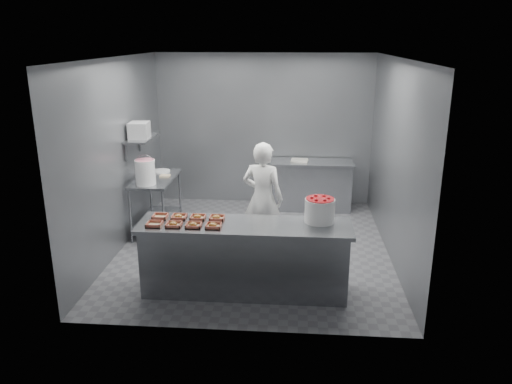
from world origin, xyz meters
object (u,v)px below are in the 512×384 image
(tray_4, at_px, (160,216))
(appliance, at_px, (139,130))
(prep_table, at_px, (156,196))
(tray_7, at_px, (217,218))
(service_counter, at_px, (245,258))
(tray_6, at_px, (198,217))
(tray_1, at_px, (174,224))
(worker, at_px, (263,198))
(back_counter, at_px, (311,185))
(tray_0, at_px, (154,224))
(tray_3, at_px, (213,225))
(strawberry_tub, at_px, (320,209))
(glaze_bucket, at_px, (145,172))
(tray_2, at_px, (193,225))
(tray_5, at_px, (179,217))

(tray_4, xyz_separation_m, appliance, (-0.74, 1.70, 0.77))
(prep_table, height_order, tray_7, tray_7)
(service_counter, bearing_deg, tray_6, 167.41)
(tray_1, height_order, worker, worker)
(back_counter, height_order, tray_0, tray_0)
(tray_0, bearing_deg, tray_6, 29.38)
(service_counter, relative_size, appliance, 7.88)
(back_counter, distance_m, tray_3, 3.64)
(worker, relative_size, strawberry_tub, 4.54)
(service_counter, xyz_separation_m, tray_0, (-1.08, -0.13, 0.47))
(tray_0, distance_m, strawberry_tub, 2.01)
(service_counter, bearing_deg, glaze_bucket, 137.02)
(tray_6, distance_m, strawberry_tub, 1.51)
(tray_2, bearing_deg, tray_3, 0.00)
(tray_7, bearing_deg, appliance, 130.58)
(tray_2, relative_size, glaze_bucket, 0.40)
(strawberry_tub, relative_size, glaze_bucket, 0.78)
(service_counter, distance_m, tray_6, 0.78)
(service_counter, distance_m, tray_7, 0.61)
(strawberry_tub, bearing_deg, tray_3, -167.36)
(tray_0, distance_m, glaze_bucket, 1.82)
(tray_4, xyz_separation_m, glaze_bucket, (-0.60, 1.43, 0.18))
(tray_3, relative_size, appliance, 0.57)
(tray_2, xyz_separation_m, appliance, (-1.22, 1.97, 0.77))
(tray_0, distance_m, worker, 1.83)
(tray_0, height_order, tray_7, tray_7)
(back_counter, height_order, tray_4, tray_4)
(tray_3, distance_m, glaze_bucket, 2.16)
(tray_3, height_order, worker, worker)
(worker, xyz_separation_m, glaze_bucket, (-1.82, 0.34, 0.27))
(tray_1, bearing_deg, tray_4, 131.43)
(back_counter, xyz_separation_m, worker, (-0.76, -2.02, 0.38))
(service_counter, relative_size, tray_6, 13.88)
(tray_7, xyz_separation_m, glaze_bucket, (-1.32, 1.43, 0.18))
(appliance, bearing_deg, tray_2, -61.78)
(tray_7, height_order, strawberry_tub, strawberry_tub)
(worker, bearing_deg, tray_1, 69.72)
(tray_2, height_order, tray_6, same)
(back_counter, relative_size, tray_7, 8.01)
(prep_table, bearing_deg, strawberry_tub, -35.15)
(worker, bearing_deg, tray_7, 80.88)
(worker, xyz_separation_m, strawberry_tub, (0.77, -1.08, 0.23))
(service_counter, height_order, tray_2, tray_2)
(service_counter, relative_size, back_counter, 1.73)
(tray_0, height_order, tray_1, tray_1)
(tray_1, bearing_deg, prep_table, 111.20)
(prep_table, height_order, strawberry_tub, strawberry_tub)
(back_counter, bearing_deg, tray_0, -120.31)
(tray_1, bearing_deg, tray_7, 29.22)
(tray_2, bearing_deg, tray_5, 131.79)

